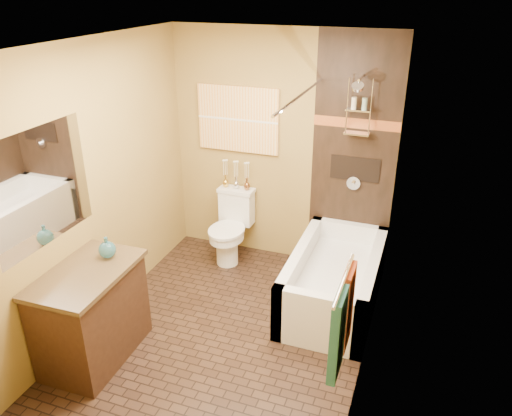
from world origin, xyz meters
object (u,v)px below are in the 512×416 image
at_px(toilet, 231,227).
at_px(bathtub, 334,284).
at_px(vanity, 92,314).
at_px(sunset_painting, 238,119).

bearing_deg(toilet, bathtub, -18.41).
height_order(toilet, vanity, vanity).
height_order(sunset_painting, vanity, sunset_painting).
xyz_separation_m(sunset_painting, toilet, (0.00, -0.26, -1.15)).
xyz_separation_m(bathtub, vanity, (-1.72, -1.41, 0.19)).
bearing_deg(vanity, toilet, 74.95).
distance_m(sunset_painting, toilet, 1.18).
distance_m(bathtub, toilet, 1.36).
relative_size(bathtub, vanity, 1.58).
bearing_deg(sunset_painting, toilet, -90.00).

